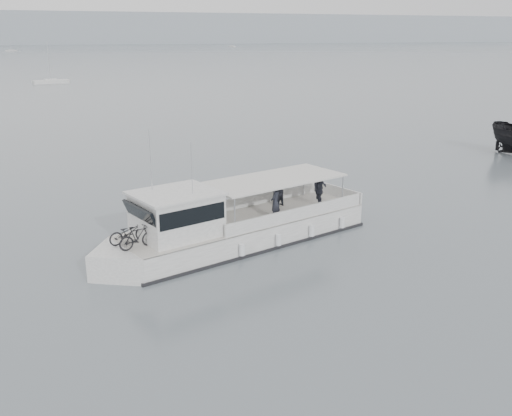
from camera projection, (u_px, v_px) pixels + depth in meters
name	position (u px, v px, depth m)	size (l,w,h in m)	color
ground	(168.00, 261.00, 24.38)	(1400.00, 1400.00, 0.00)	#576166
headland	(36.00, 28.00, 521.06)	(1400.00, 90.00, 28.00)	#939EA8
tour_boat	(224.00, 228.00, 25.66)	(13.70, 6.68, 5.78)	white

